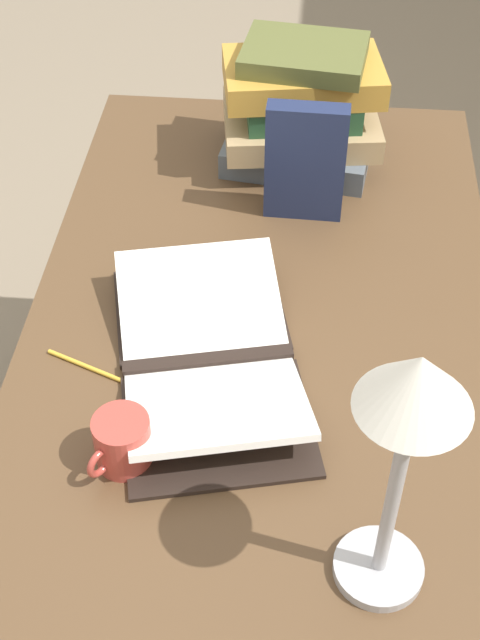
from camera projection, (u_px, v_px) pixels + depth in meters
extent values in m
plane|color=gray|center=(256.00, 577.00, 1.97)|extent=(12.00, 12.00, 0.00)
cube|color=brown|center=(261.00, 347.00, 1.45)|extent=(1.46, 0.78, 0.03)
cube|color=brown|center=(141.00, 247.00, 2.22)|extent=(0.06, 0.06, 0.72)
cube|color=brown|center=(417.00, 263.00, 2.18)|extent=(0.06, 0.06, 0.72)
cube|color=black|center=(208.00, 362.00, 1.39)|extent=(0.08, 0.27, 0.02)
cube|color=black|center=(200.00, 310.00, 1.48)|extent=(0.28, 0.32, 0.01)
cube|color=black|center=(218.00, 426.00, 1.31)|extent=(0.28, 0.32, 0.01)
cube|color=white|center=(200.00, 300.00, 1.45)|extent=(0.26, 0.30, 0.07)
cube|color=white|center=(217.00, 406.00, 1.29)|extent=(0.26, 0.30, 0.07)
cube|color=slate|center=(299.00, 146.00, 1.79)|extent=(0.25, 0.31, 0.05)
cube|color=tan|center=(300.00, 124.00, 1.75)|extent=(0.26, 0.32, 0.05)
cube|color=#234C2D|center=(302.00, 101.00, 1.71)|extent=(0.20, 0.24, 0.05)
cube|color=#BC8933|center=(303.00, 77.00, 1.68)|extent=(0.23, 0.32, 0.05)
cube|color=brown|center=(304.00, 55.00, 1.65)|extent=(0.20, 0.24, 0.04)
cube|color=#1E284C|center=(305.00, 162.00, 1.60)|extent=(0.04, 0.15, 0.23)
cylinder|color=#ADADB2|center=(378.00, 568.00, 1.14)|extent=(0.12, 0.12, 0.02)
cylinder|color=#ADADB2|center=(394.00, 494.00, 1.02)|extent=(0.02, 0.02, 0.31)
cone|color=silver|center=(417.00, 383.00, 0.89)|extent=(0.13, 0.13, 0.07)
cylinder|color=#B74238|center=(123.00, 441.00, 1.24)|extent=(0.08, 0.08, 0.08)
torus|color=#B74238|center=(100.00, 462.00, 1.21)|extent=(0.05, 0.03, 0.05)
cylinder|color=gold|center=(95.00, 370.00, 1.39)|extent=(0.07, 0.16, 0.01)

